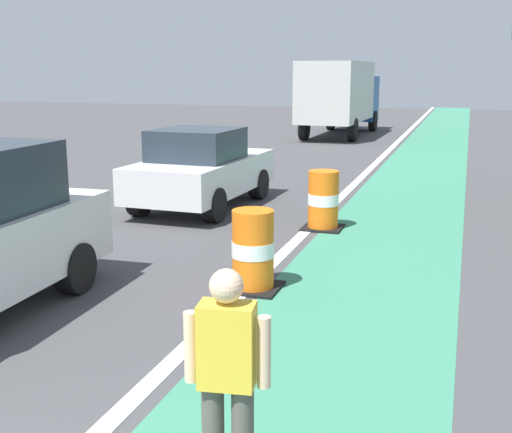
{
  "coord_description": "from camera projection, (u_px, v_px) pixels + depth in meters",
  "views": [
    {
      "loc": [
        3.61,
        -1.68,
        2.91
      ],
      "look_at": [
        1.15,
        6.02,
        1.1
      ],
      "focal_mm": 46.33,
      "sensor_mm": 36.0,
      "label": 1
    }
  ],
  "objects": [
    {
      "name": "parked_sedan_second",
      "position": [
        201.0,
        169.0,
        14.04
      ],
      "size": [
        2.05,
        4.17,
        1.7
      ],
      "color": "silver",
      "rests_on": "ground"
    },
    {
      "name": "bike_lane_strip",
      "position": [
        401.0,
        212.0,
        13.7
      ],
      "size": [
        2.5,
        80.0,
        0.01
      ],
      "primitive_type": "cube",
      "color": "#387F60",
      "rests_on": "ground"
    },
    {
      "name": "traffic_barrel_mid",
      "position": [
        323.0,
        201.0,
        12.19
      ],
      "size": [
        0.73,
        0.73,
        1.09
      ],
      "color": "orange",
      "rests_on": "ground"
    },
    {
      "name": "skateboarder_on_lane",
      "position": [
        227.0,
        384.0,
        4.28
      ],
      "size": [
        0.57,
        0.82,
        1.69
      ],
      "color": "black",
      "rests_on": "ground"
    },
    {
      "name": "delivery_truck_down_block",
      "position": [
        340.0,
        94.0,
        29.1
      ],
      "size": [
        2.5,
        7.65,
        3.23
      ],
      "color": "beige",
      "rests_on": "ground"
    },
    {
      "name": "traffic_barrel_front",
      "position": [
        253.0,
        251.0,
        8.82
      ],
      "size": [
        0.73,
        0.73,
        1.09
      ],
      "color": "orange",
      "rests_on": "ground"
    },
    {
      "name": "lane_divider_stripe",
      "position": [
        330.0,
        208.0,
        14.15
      ],
      "size": [
        0.2,
        80.0,
        0.01
      ],
      "primitive_type": "cube",
      "color": "silver",
      "rests_on": "ground"
    }
  ]
}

